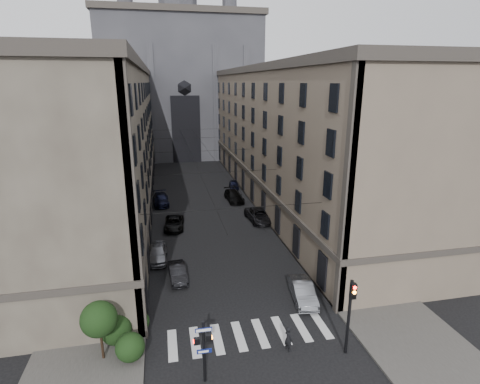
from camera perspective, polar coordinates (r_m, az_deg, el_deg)
sidewalk_left at (r=55.13m, az=-16.83°, el=-1.84°), size 7.00×80.00×0.15m
sidewalk_right at (r=57.05m, az=4.63°, el=-0.56°), size 7.00×80.00×0.15m
zebra_crossing at (r=27.53m, az=1.50°, el=-20.87°), size 11.00×3.20×0.01m
building_left at (r=53.45m, az=-20.81°, el=7.47°), size 13.60×60.60×18.85m
building_right at (r=55.98m, az=7.77°, el=8.74°), size 13.60×60.60×18.85m
gothic_tower at (r=91.40m, az=-8.98°, el=16.93°), size 35.00×23.00×58.00m
pedestrian_signal_left at (r=22.92m, az=-5.55°, el=-22.46°), size 1.02×0.38×4.00m
traffic_light_right at (r=25.03m, az=16.44°, el=-16.69°), size 0.34×0.50×5.20m
shrub_cluster at (r=26.22m, az=-18.50°, el=-19.12°), size 3.90×4.40×3.90m
tram_wires at (r=53.02m, az=-6.10°, el=6.08°), size 14.00×60.00×0.43m
car_left_near at (r=37.59m, az=-12.45°, el=-9.04°), size 1.91×4.55×1.54m
car_left_midnear at (r=33.90m, az=-9.49°, el=-12.03°), size 1.68×4.08×1.32m
car_left_midfar at (r=45.00m, az=-10.02°, el=-4.70°), size 2.61×4.95×1.33m
car_left_far at (r=54.01m, az=-11.96°, el=-1.11°), size 2.33×5.23×1.49m
car_right_near at (r=31.04m, az=9.52°, el=-14.71°), size 2.18×4.73×1.50m
car_right_midnear at (r=46.60m, az=2.90°, el=-3.59°), size 2.89×5.58×1.50m
car_right_midfar at (r=54.35m, az=-0.93°, el=-0.62°), size 2.42×5.34×1.52m
car_right_far at (r=60.94m, az=-0.93°, el=1.15°), size 2.00×3.91×1.28m
pedestrian at (r=25.97m, az=7.37°, el=-21.28°), size 0.61×0.73×1.71m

